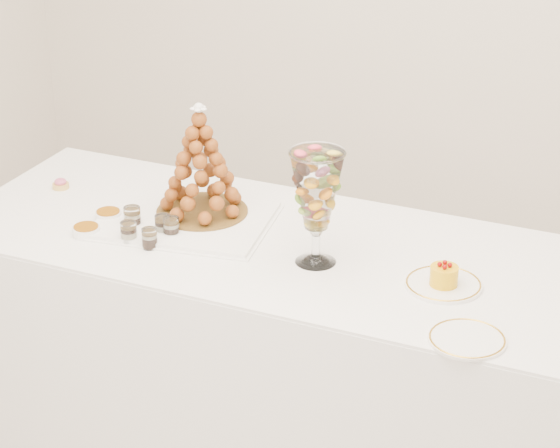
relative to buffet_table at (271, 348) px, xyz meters
The scene contains 15 objects.
buffet_table is the anchor object (origin of this frame).
lace_tray 0.52m from the buffet_table, behind, with size 0.55×0.41×0.02m, color white.
macaron_vase 0.67m from the buffet_table, 19.58° to the right, with size 0.17×0.17×0.36m.
cake_plate 0.73m from the buffet_table, ahead, with size 0.23×0.23×0.01m, color white.
spare_plate 0.91m from the buffet_table, 22.40° to the right, with size 0.21×0.21×0.01m, color white.
pink_tart 0.96m from the buffet_table, behind, with size 0.06×0.06×0.04m.
verrine_a 0.64m from the buffet_table, 165.60° to the right, with size 0.06×0.06×0.07m, color white.
verrine_b 0.56m from the buffet_table, 160.92° to the right, with size 0.05×0.05×0.07m, color white.
verrine_c 0.54m from the buffet_table, 158.32° to the right, with size 0.05×0.05×0.07m, color white.
verrine_d 0.63m from the buffet_table, 152.53° to the right, with size 0.05×0.05×0.07m, color white.
verrine_e 0.58m from the buffet_table, 146.55° to the right, with size 0.05×0.05×0.07m, color white.
ramekin_back 0.70m from the buffet_table, behind, with size 0.09×0.09×0.03m, color white.
ramekin_front 0.73m from the buffet_table, 158.02° to the right, with size 0.09×0.09×0.03m, color white.
croquembouche 0.68m from the buffet_table, 168.16° to the left, with size 0.31×0.31×0.38m.
mousse_cake 0.75m from the buffet_table, ahead, with size 0.08×0.08×0.07m.
Camera 1 is at (1.28, -2.44, 2.37)m, focal length 70.00 mm.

